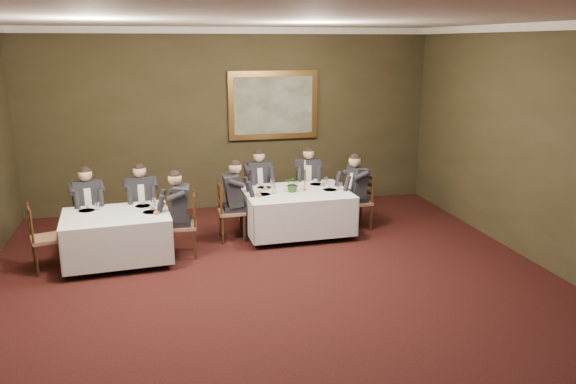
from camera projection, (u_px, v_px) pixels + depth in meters
name	position (u px, v px, depth m)	size (l,w,h in m)	color
ground	(292.00, 320.00, 6.74)	(10.00, 10.00, 0.00)	black
ceiling	(293.00, 15.00, 5.83)	(8.00, 10.00, 0.10)	silver
back_wall	(232.00, 120.00, 10.99)	(8.00, 0.10, 3.50)	#2D2A16
crown_molding	(293.00, 21.00, 5.85)	(8.00, 10.00, 0.12)	white
table_main	(296.00, 209.00, 9.66)	(1.83, 1.41, 0.67)	black
table_second	(117.00, 234.00, 8.38)	(1.65, 1.31, 0.67)	black
chair_main_backleft	(258.00, 205.00, 10.44)	(0.49, 0.47, 1.00)	#886045
diner_main_backleft	(258.00, 194.00, 10.37)	(0.46, 0.53, 1.35)	black
chair_main_backright	(308.00, 202.00, 10.68)	(0.51, 0.50, 1.00)	#886045
diner_main_backright	(308.00, 190.00, 10.61)	(0.49, 0.55, 1.35)	black
chair_main_endleft	(231.00, 223.00, 9.42)	(0.42, 0.44, 1.00)	#886045
diner_main_endleft	(231.00, 210.00, 9.37)	(0.48, 0.42, 1.35)	black
chair_main_endright	(358.00, 213.00, 9.98)	(0.47, 0.49, 1.00)	#886045
diner_main_endright	(357.00, 201.00, 9.92)	(0.53, 0.46, 1.35)	black
chair_sec_backleft	(90.00, 231.00, 9.04)	(0.52, 0.51, 1.00)	#886045
diner_sec_backleft	(89.00, 217.00, 8.97)	(0.50, 0.56, 1.35)	black
chair_sec_backright	(143.00, 226.00, 9.28)	(0.47, 0.45, 1.00)	#886045
diner_sec_backright	(142.00, 213.00, 9.21)	(0.44, 0.51, 1.35)	black
chair_sec_endright	(184.00, 238.00, 8.71)	(0.45, 0.47, 1.00)	#886045
diner_sec_endright	(183.00, 224.00, 8.65)	(0.51, 0.44, 1.35)	black
chair_sec_endleft	(48.00, 252.00, 8.14)	(0.52, 0.54, 1.00)	#886045
centerpiece	(293.00, 183.00, 9.50)	(0.28, 0.24, 0.31)	#2D5926
candlestick	(305.00, 179.00, 9.57)	(0.08, 0.08, 0.54)	#B98F38
place_setting_table_main	(267.00, 185.00, 9.84)	(0.33, 0.31, 0.14)	white
place_setting_table_second	(90.00, 208.00, 8.51)	(0.33, 0.31, 0.14)	white
painting	(273.00, 105.00, 11.04)	(1.78, 0.09, 1.33)	#BA8B44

